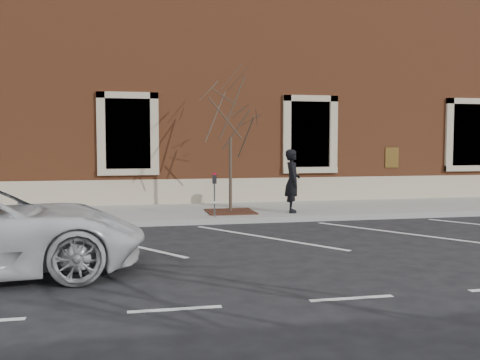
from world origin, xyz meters
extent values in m
plane|color=#28282B|center=(0.00, 0.00, 0.00)|extent=(120.00, 120.00, 0.00)
cube|color=#9A9991|center=(0.00, 1.75, 0.07)|extent=(40.00, 3.50, 0.15)
cube|color=#9E9E99|center=(0.00, -0.05, 0.07)|extent=(40.00, 0.12, 0.15)
cube|color=brown|center=(0.00, 7.75, 4.00)|extent=(40.00, 8.50, 8.00)
cube|color=tan|center=(0.00, 3.53, 0.55)|extent=(40.00, 0.06, 0.80)
cube|color=black|center=(-3.00, 3.65, 2.40)|extent=(1.40, 0.30, 2.20)
cube|color=tan|center=(-3.00, 3.48, 1.20)|extent=(1.90, 0.20, 0.20)
cube|color=black|center=(3.00, 3.65, 2.40)|extent=(1.40, 0.30, 2.20)
cube|color=tan|center=(3.00, 3.48, 1.20)|extent=(1.90, 0.20, 0.20)
cube|color=black|center=(9.00, 3.65, 2.40)|extent=(1.40, 0.30, 2.20)
cube|color=tan|center=(9.00, 3.48, 1.20)|extent=(1.90, 0.20, 0.20)
imported|color=black|center=(1.53, 0.71, 1.04)|extent=(0.56, 0.73, 1.79)
cylinder|color=#595B60|center=(-0.77, 0.19, 0.60)|extent=(0.04, 0.04, 0.89)
cube|color=black|center=(-0.77, 0.19, 1.16)|extent=(0.11, 0.08, 0.23)
cube|color=#B00B22|center=(-0.77, 0.19, 1.30)|extent=(0.10, 0.08, 0.05)
cube|color=white|center=(-0.77, 0.14, 0.55)|extent=(0.04, 0.00, 0.06)
cube|color=#472717|center=(-0.17, 1.12, 0.17)|extent=(1.33, 1.33, 0.03)
cylinder|color=#453A2A|center=(-0.17, 1.12, 1.22)|extent=(0.09, 0.09, 2.14)
camera|label=1|loc=(-2.93, -13.70, 2.13)|focal=40.00mm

